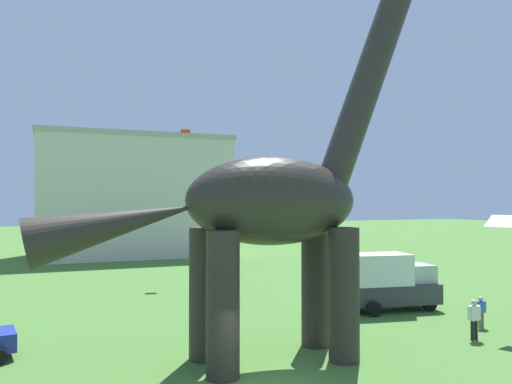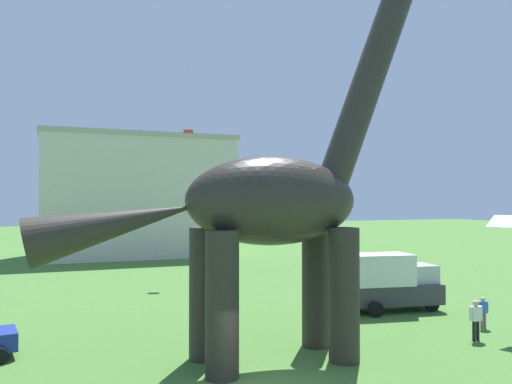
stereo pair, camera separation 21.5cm
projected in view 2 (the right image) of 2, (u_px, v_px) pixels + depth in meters
name	position (u px, v px, depth m)	size (l,w,h in m)	color
dinosaur_sculpture	(272.00, 201.00, 19.69)	(16.30, 3.45, 17.04)	#2D2823
parked_box_truck	(388.00, 281.00, 28.46)	(5.87, 3.01, 3.20)	#38383D
person_photographer	(352.00, 284.00, 33.05)	(0.45, 0.20, 1.19)	#2D3347
person_far_spectator	(483.00, 309.00, 24.46)	(0.57, 0.25, 1.52)	#6B6056
person_near_flyer	(476.00, 316.00, 22.35)	(0.67, 0.29, 1.78)	black
kite_near_high	(188.00, 131.00, 39.89)	(0.86, 0.72, 0.20)	red
kite_near_low	(508.00, 221.00, 23.40)	(1.61, 1.87, 0.53)	#19B2B7
background_building_block	(137.00, 196.00, 57.87)	(20.72, 11.80, 13.42)	beige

